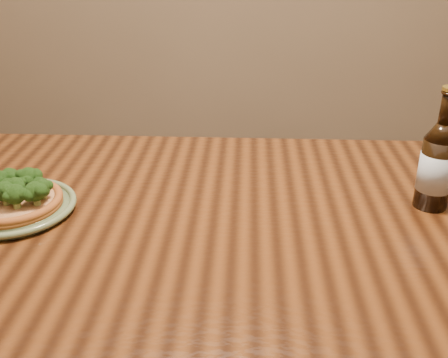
{
  "coord_description": "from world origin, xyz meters",
  "views": [
    {
      "loc": [
        0.04,
        -0.84,
        1.29
      ],
      "look_at": [
        -0.0,
        0.13,
        0.82
      ],
      "focal_mm": 42.0,
      "sensor_mm": 36.0,
      "label": 1
    }
  ],
  "objects_px": {
    "table": "(224,254)",
    "beer_bottle": "(437,165)",
    "plate": "(14,207)",
    "pizza": "(13,197)"
  },
  "relations": [
    {
      "from": "table",
      "to": "pizza",
      "type": "bearing_deg",
      "value": 180.0
    },
    {
      "from": "pizza",
      "to": "beer_bottle",
      "type": "bearing_deg",
      "value": 4.32
    },
    {
      "from": "plate",
      "to": "beer_bottle",
      "type": "distance_m",
      "value": 0.89
    },
    {
      "from": "plate",
      "to": "beer_bottle",
      "type": "relative_size",
      "value": 0.98
    },
    {
      "from": "pizza",
      "to": "plate",
      "type": "bearing_deg",
      "value": -146.21
    },
    {
      "from": "table",
      "to": "beer_bottle",
      "type": "xyz_separation_m",
      "value": [
        0.44,
        0.07,
        0.19
      ]
    },
    {
      "from": "beer_bottle",
      "to": "pizza",
      "type": "bearing_deg",
      "value": -154.51
    },
    {
      "from": "plate",
      "to": "pizza",
      "type": "relative_size",
      "value": 1.26
    },
    {
      "from": "pizza",
      "to": "beer_bottle",
      "type": "height_order",
      "value": "beer_bottle"
    },
    {
      "from": "pizza",
      "to": "beer_bottle",
      "type": "distance_m",
      "value": 0.89
    }
  ]
}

